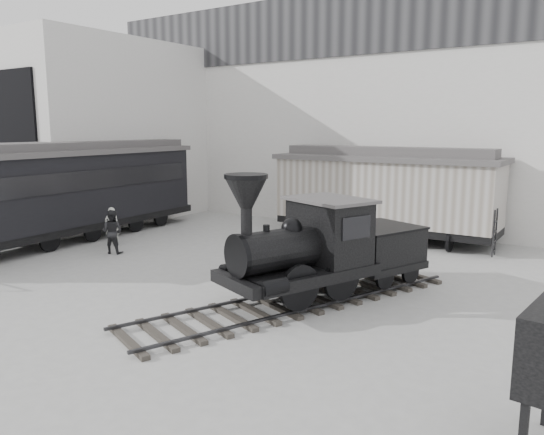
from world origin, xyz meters
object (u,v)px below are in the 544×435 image
Objects in this scene: passenger_coach at (62,191)px; visitor_b at (112,232)px; boxcar at (385,191)px; visitor_a at (112,227)px; locomotive at (319,254)px.

passenger_coach reaches higher than visitor_b.
boxcar is 0.66× the size of passenger_coach.
locomotive is at bearing 139.17° from visitor_a.
visitor_b reaches higher than visitor_a.
locomotive is 10.18m from visitor_a.
locomotive is 0.70× the size of passenger_coach.
locomotive reaches higher than visitor_b.
visitor_a is (-10.10, 1.22, -0.50)m from locomotive.
visitor_b is (-7.53, -8.36, -1.22)m from boxcar.
visitor_a is at bearing -59.26° from visitor_b.
locomotive is at bearing -79.86° from boxcar.
boxcar is at bearing 122.00° from locomotive.
visitor_a is 0.96× the size of visitor_b.
visitor_a is at bearing -138.49° from boxcar.
visitor_a is (-8.47, -7.58, -1.26)m from boxcar.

